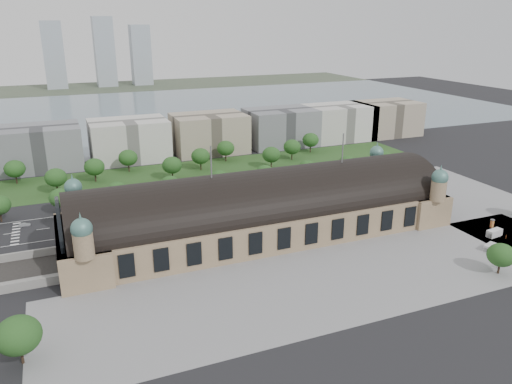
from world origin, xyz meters
name	(u,v)px	position (x,y,z in m)	size (l,w,h in m)	color
ground	(262,234)	(0.00, 0.00, 0.00)	(900.00, 900.00, 0.00)	black
station	(262,210)	(0.00, 0.00, 10.28)	(150.00, 48.40, 44.30)	#A18464
plaza_south	(343,280)	(10.00, -44.00, 0.00)	(190.00, 48.00, 0.12)	gray
plaza_east	(464,200)	(103.00, 0.00, 0.00)	(56.00, 100.00, 0.12)	gray
road_slab	(188,209)	(-20.00, 38.00, 0.00)	(260.00, 26.00, 0.10)	black
grass_belt	(170,174)	(-15.00, 93.00, 0.00)	(300.00, 45.00, 0.10)	#2A4B1E
petrol_station	(102,194)	(-53.91, 65.28, 2.95)	(14.00, 13.00, 5.05)	#DF480D
lake	(135,112)	(0.00, 298.00, 0.00)	(700.00, 320.00, 0.08)	slate
far_shore	(109,87)	(0.00, 498.00, 0.00)	(700.00, 120.00, 0.14)	#44513D
far_tower_left	(54,55)	(-60.00, 508.00, 40.00)	(24.00, 24.00, 80.00)	#9EA8B2
far_tower_mid	(104,52)	(0.00, 508.00, 42.50)	(24.00, 24.00, 85.00)	#9EA8B2
far_tower_right	(141,55)	(45.00, 508.00, 37.50)	(24.00, 24.00, 75.00)	#9EA8B2
office_2	(39,148)	(-80.00, 133.00, 12.00)	(45.00, 32.00, 24.00)	gray
office_3	(129,140)	(-30.00, 133.00, 12.00)	(45.00, 32.00, 24.00)	silver
office_4	(209,133)	(20.00, 133.00, 12.00)	(45.00, 32.00, 24.00)	tan
office_5	(281,127)	(70.00, 133.00, 12.00)	(45.00, 32.00, 24.00)	gray
office_6	(338,122)	(115.00, 133.00, 12.00)	(45.00, 32.00, 24.00)	silver
office_7	(386,118)	(155.00, 133.00, 12.00)	(45.00, 32.00, 24.00)	tan
tree_row_2	(60,198)	(-72.00, 53.00, 7.43)	(9.60, 9.60, 11.52)	#2D2116
tree_row_3	(117,191)	(-48.00, 53.00, 7.43)	(9.60, 9.60, 11.52)	#2D2116
tree_row_4	(170,185)	(-24.00, 53.00, 7.43)	(9.60, 9.60, 11.52)	#2D2116
tree_row_5	(219,179)	(0.00, 53.00, 7.43)	(9.60, 9.60, 11.52)	#2D2116
tree_row_6	(265,173)	(24.00, 53.00, 7.43)	(9.60, 9.60, 11.52)	#2D2116
tree_row_7	(307,168)	(48.00, 53.00, 7.43)	(9.60, 9.60, 11.52)	#2D2116
tree_row_8	(347,163)	(72.00, 53.00, 7.43)	(9.60, 9.60, 11.52)	#2D2116
tree_row_9	(384,159)	(96.00, 53.00, 7.43)	(9.60, 9.60, 11.52)	#2D2116
tree_belt_2	(15,169)	(-92.00, 107.00, 8.05)	(10.40, 10.40, 12.48)	#2D2116
tree_belt_3	(56,177)	(-73.00, 83.00, 8.05)	(10.40, 10.40, 12.48)	#2D2116
tree_belt_4	(94,167)	(-54.00, 95.00, 8.05)	(10.40, 10.40, 12.48)	#2D2116
tree_belt_5	(128,158)	(-35.00, 107.00, 8.05)	(10.40, 10.40, 12.48)	#2D2116
tree_belt_6	(172,165)	(-16.00, 83.00, 8.05)	(10.40, 10.40, 12.48)	#2D2116
tree_belt_7	(200,156)	(3.00, 95.00, 8.05)	(10.40, 10.40, 12.48)	#2D2116
tree_belt_8	(226,148)	(22.00, 107.00, 8.05)	(10.40, 10.40, 12.48)	#2D2116
tree_belt_9	(271,155)	(41.00, 83.00, 8.05)	(10.40, 10.40, 12.48)	#2D2116
tree_belt_10	(292,147)	(60.00, 95.00, 8.05)	(10.40, 10.40, 12.48)	#2D2116
tree_belt_11	(311,140)	(79.00, 107.00, 8.05)	(10.40, 10.40, 12.48)	#2D2116
tree_plaza_sw	(18,335)	(-85.00, -50.00, 8.05)	(11.00, 11.00, 12.73)	#2D2116
tree_plaza_s	(501,255)	(60.00, -60.00, 6.80)	(9.00, 9.00, 10.64)	#2D2116
traffic_car_1	(25,225)	(-86.85, 43.99, 0.71)	(1.50, 4.30, 1.42)	gray
traffic_car_3	(140,215)	(-41.35, 37.23, 0.81)	(2.28, 5.61, 1.63)	maroon
traffic_car_4	(264,197)	(16.80, 37.16, 0.74)	(1.74, 4.32, 1.47)	#192146
traffic_car_6	(347,192)	(57.73, 29.95, 0.65)	(2.15, 4.67, 1.30)	white
parked_car_0	(80,238)	(-66.98, 21.00, 0.75)	(1.59, 4.57, 1.50)	black
parked_car_1	(83,235)	(-65.59, 23.43, 0.79)	(2.63, 5.70, 1.58)	maroon
parked_car_2	(117,233)	(-53.20, 21.00, 0.75)	(2.09, 5.15, 1.49)	#16223F
parked_car_3	(133,227)	(-46.26, 25.00, 0.64)	(1.51, 3.76, 1.28)	slate
parked_car_4	(122,228)	(-50.41, 25.00, 0.71)	(1.50, 4.30, 1.42)	silver
parked_car_5	(181,219)	(-26.16, 25.00, 0.81)	(2.68, 5.82, 1.62)	#95979D
parked_car_6	(160,227)	(-35.93, 21.00, 0.69)	(1.92, 4.73, 1.37)	black
bus_west	(189,215)	(-22.24, 27.19, 1.56)	(2.63, 11.24, 3.13)	#AF401C
bus_mid	(275,200)	(19.48, 30.04, 1.58)	(2.65, 11.31, 3.15)	silver
bus_east	(267,199)	(16.11, 32.00, 1.71)	(2.87, 12.29, 3.42)	silver
van_east	(494,233)	(82.43, -36.81, 1.39)	(7.03, 3.66, 2.91)	silver
van_south	(489,247)	(71.15, -45.46, 1.16)	(6.05, 4.03, 2.43)	silver
advertising_column	(492,223)	(89.15, -29.60, 1.78)	(1.81, 1.81, 3.43)	#D0343B
pedestrian_1	(506,237)	(84.91, -40.52, 0.95)	(0.69, 0.45, 1.89)	gray
pedestrian_2	(491,222)	(92.09, -26.17, 0.76)	(0.74, 0.43, 1.52)	gray
pedestrian_4	(497,265)	(62.97, -56.72, 0.87)	(1.13, 0.49, 1.74)	gray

